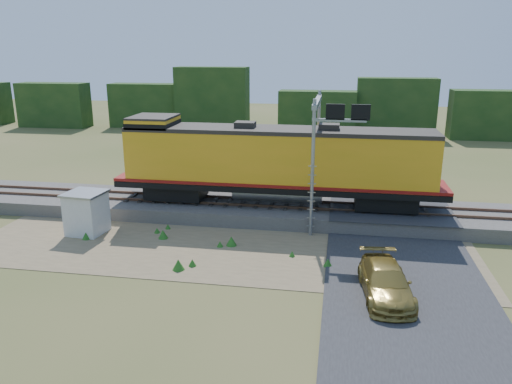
% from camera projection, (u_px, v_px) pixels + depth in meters
% --- Properties ---
extents(ground, '(140.00, 140.00, 0.00)m').
position_uv_depth(ground, '(256.00, 255.00, 24.82)').
color(ground, '#475123').
rests_on(ground, ground).
extents(ballast, '(70.00, 5.00, 0.80)m').
position_uv_depth(ballast, '(272.00, 210.00, 30.40)').
color(ballast, slate).
rests_on(ballast, ground).
extents(rails, '(70.00, 1.54, 0.16)m').
position_uv_depth(rails, '(272.00, 203.00, 30.26)').
color(rails, brown).
rests_on(rails, ballast).
extents(dirt_shoulder, '(26.00, 8.00, 0.03)m').
position_uv_depth(dirt_shoulder, '(219.00, 248.00, 25.61)').
color(dirt_shoulder, '#8C7754').
rests_on(dirt_shoulder, ground).
extents(road, '(7.00, 66.00, 0.86)m').
position_uv_depth(road, '(399.00, 257.00, 24.38)').
color(road, '#38383A').
rests_on(road, ground).
extents(tree_line_north, '(130.00, 3.00, 6.50)m').
position_uv_depth(tree_line_north, '(308.00, 107.00, 59.96)').
color(tree_line_north, '#193914').
rests_on(tree_line_north, ground).
extents(weed_clumps, '(15.00, 6.20, 0.56)m').
position_uv_depth(weed_clumps, '(188.00, 250.00, 25.48)').
color(weed_clumps, '#29651C').
rests_on(weed_clumps, ground).
extents(locomotive, '(19.52, 2.98, 5.04)m').
position_uv_depth(locomotive, '(273.00, 162.00, 29.54)').
color(locomotive, black).
rests_on(locomotive, rails).
extents(shed, '(2.18, 2.18, 2.37)m').
position_uv_depth(shed, '(87.00, 213.00, 27.46)').
color(shed, silver).
rests_on(shed, ground).
extents(signal_gantry, '(2.95, 6.20, 7.43)m').
position_uv_depth(signal_gantry, '(323.00, 129.00, 27.86)').
color(signal_gantry, gray).
rests_on(signal_gantry, ground).
extents(car, '(2.33, 4.78, 1.34)m').
position_uv_depth(car, '(386.00, 282.00, 20.50)').
color(car, olive).
rests_on(car, ground).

